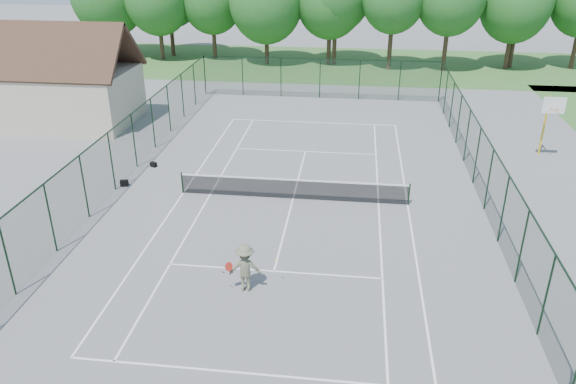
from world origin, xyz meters
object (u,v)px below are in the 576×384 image
(basketball_goal, at_px, (550,114))
(tennis_net, at_px, (293,188))
(tennis_player, at_px, (245,268))
(sports_bag_a, at_px, (124,183))

(basketball_goal, bearing_deg, tennis_net, -152.25)
(tennis_player, bearing_deg, tennis_net, 83.74)
(basketball_goal, xyz_separation_m, sports_bag_a, (-22.19, -6.66, -2.41))
(tennis_net, bearing_deg, tennis_player, -96.26)
(tennis_net, distance_m, basketball_goal, 15.37)
(tennis_net, distance_m, sports_bag_a, 8.72)
(tennis_net, relative_size, sports_bag_a, 28.27)
(basketball_goal, height_order, sports_bag_a, basketball_goal)
(tennis_net, xyz_separation_m, basketball_goal, (13.49, 7.10, 1.99))
(sports_bag_a, distance_m, tennis_player, 11.32)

